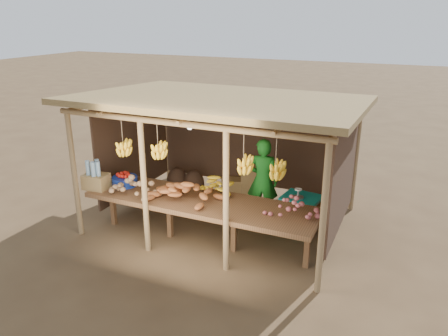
% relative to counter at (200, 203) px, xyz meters
% --- Properties ---
extents(ground, '(60.00, 60.00, 0.00)m').
position_rel_counter_xyz_m(ground, '(-0.00, 0.95, -0.74)').
color(ground, brown).
rests_on(ground, ground).
extents(stall_structure, '(4.70, 3.50, 2.43)m').
position_rel_counter_xyz_m(stall_structure, '(0.03, 0.90, 1.18)').
color(stall_structure, '#98774E').
rests_on(stall_structure, ground).
extents(counter, '(3.90, 1.05, 0.80)m').
position_rel_counter_xyz_m(counter, '(0.00, 0.00, 0.00)').
color(counter, brown).
rests_on(counter, ground).
extents(potato_heap, '(1.05, 0.82, 0.36)m').
position_rel_counter_xyz_m(potato_heap, '(-1.11, -0.25, 0.24)').
color(potato_heap, '#9E7751').
rests_on(potato_heap, counter).
extents(sweet_potato_heap, '(1.27, 1.03, 0.36)m').
position_rel_counter_xyz_m(sweet_potato_heap, '(-0.24, -0.03, 0.24)').
color(sweet_potato_heap, '#A25729').
rests_on(sweet_potato_heap, counter).
extents(onion_heap, '(0.94, 0.78, 0.36)m').
position_rel_counter_xyz_m(onion_heap, '(1.53, 0.09, 0.24)').
color(onion_heap, '#BB5B5C').
rests_on(onion_heap, counter).
extents(banana_pile, '(0.71, 0.57, 0.35)m').
position_rel_counter_xyz_m(banana_pile, '(0.12, 0.41, 0.24)').
color(banana_pile, yellow).
rests_on(banana_pile, counter).
extents(tomato_basin, '(0.45, 0.45, 0.24)m').
position_rel_counter_xyz_m(tomato_basin, '(-1.52, 0.05, 0.16)').
color(tomato_basin, navy).
rests_on(tomato_basin, counter).
extents(bottle_box, '(0.44, 0.36, 0.51)m').
position_rel_counter_xyz_m(bottle_box, '(-1.89, -0.28, 0.26)').
color(bottle_box, '#A07D47').
rests_on(bottle_box, counter).
extents(vendor, '(0.64, 0.48, 1.59)m').
position_rel_counter_xyz_m(vendor, '(0.63, 1.26, 0.06)').
color(vendor, '#1A771F').
rests_on(vendor, ground).
extents(tarp_crate, '(0.73, 0.65, 0.79)m').
position_rel_counter_xyz_m(tarp_crate, '(1.37, 1.27, -0.42)').
color(tarp_crate, brown).
rests_on(tarp_crate, ground).
extents(carton_stack, '(0.98, 0.46, 0.68)m').
position_rel_counter_xyz_m(carton_stack, '(-0.05, 2.15, -0.44)').
color(carton_stack, '#A07D47').
rests_on(carton_stack, ground).
extents(burlap_sacks, '(0.87, 0.46, 0.62)m').
position_rel_counter_xyz_m(burlap_sacks, '(-1.34, 1.90, -0.47)').
color(burlap_sacks, '#483021').
rests_on(burlap_sacks, ground).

